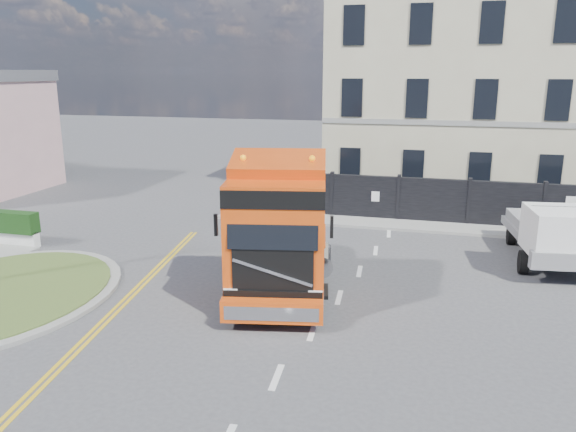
# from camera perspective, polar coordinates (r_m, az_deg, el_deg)

# --- Properties ---
(ground) EXTENTS (120.00, 120.00, 0.00)m
(ground) POSITION_cam_1_polar(r_m,az_deg,el_deg) (17.97, -3.96, -6.86)
(ground) COLOR #424244
(ground) RESTS_ON ground
(hoarding_fence) EXTENTS (18.80, 0.25, 2.00)m
(hoarding_fence) POSITION_cam_1_polar(r_m,az_deg,el_deg) (25.47, 16.86, 1.32)
(hoarding_fence) COLOR black
(hoarding_fence) RESTS_ON ground
(georgian_building) EXTENTS (12.30, 10.30, 12.80)m
(georgian_building) POSITION_cam_1_polar(r_m,az_deg,el_deg) (32.35, 16.10, 12.60)
(georgian_building) COLOR beige
(georgian_building) RESTS_ON ground
(pavement_far) EXTENTS (20.00, 1.60, 0.12)m
(pavement_far) POSITION_cam_1_polar(r_m,az_deg,el_deg) (24.80, 15.49, -1.17)
(pavement_far) COLOR gray
(pavement_far) RESTS_ON ground
(truck) EXTENTS (3.90, 7.39, 4.21)m
(truck) POSITION_cam_1_polar(r_m,az_deg,el_deg) (16.31, -0.92, -2.05)
(truck) COLOR black
(truck) RESTS_ON ground
(flatbed_pickup) EXTENTS (2.77, 5.64, 2.25)m
(flatbed_pickup) POSITION_cam_1_polar(r_m,az_deg,el_deg) (20.80, 25.69, -1.79)
(flatbed_pickup) COLOR gray
(flatbed_pickup) RESTS_ON ground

